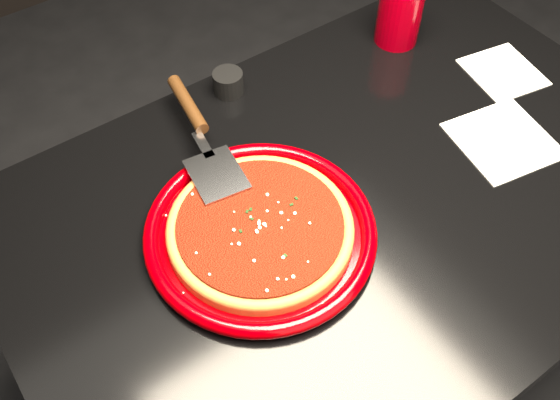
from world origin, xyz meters
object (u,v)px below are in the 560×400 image
at_px(plate, 260,231).
at_px(ramekin, 228,83).
at_px(cup, 400,14).
at_px(table, 341,299).
at_px(pizza_server, 202,134).

height_order(plate, ramekin, ramekin).
distance_m(plate, cup, 0.58).
distance_m(table, pizza_server, 0.51).
xyz_separation_m(table, plate, (-0.19, 0.02, 0.39)).
distance_m(pizza_server, ramekin, 0.17).
distance_m(plate, pizza_server, 0.21).
xyz_separation_m(table, pizza_server, (-0.17, 0.23, 0.42)).
height_order(cup, ramekin, cup).
relative_size(cup, ramekin, 2.14).
bearing_deg(cup, plate, -153.91).
bearing_deg(plate, pizza_server, 84.31).
relative_size(table, cup, 9.57).
relative_size(plate, ramekin, 6.38).
bearing_deg(table, ramekin, 97.48).
bearing_deg(table, pizza_server, 126.16).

